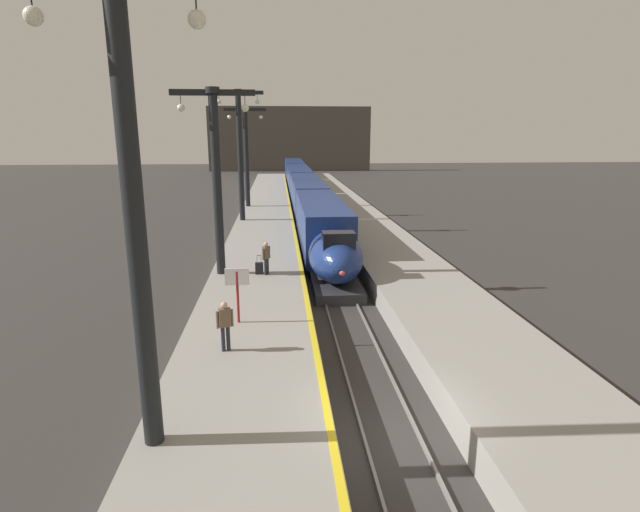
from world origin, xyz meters
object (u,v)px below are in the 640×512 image
(station_column_far, at_px, (240,144))
(station_column_distant, at_px, (246,148))
(passenger_near_edge, at_px, (266,256))
(station_column_near, at_px, (131,183))
(highspeed_train_main, at_px, (303,187))
(departure_info_board, at_px, (237,284))
(rolling_suitcase, at_px, (259,268))
(passenger_mid_platform, at_px, (225,322))
(station_column_mid, at_px, (216,165))

(station_column_far, distance_m, station_column_distant, 8.25)
(station_column_distant, xyz_separation_m, passenger_near_edge, (2.32, -25.06, -4.70))
(station_column_near, xyz_separation_m, station_column_far, (-0.00, 30.74, 0.19))
(station_column_far, bearing_deg, highspeed_train_main, 71.18)
(station_column_distant, distance_m, departure_info_board, 31.89)
(station_column_near, relative_size, rolling_suitcase, 10.21)
(highspeed_train_main, bearing_deg, passenger_near_edge, -95.98)
(highspeed_train_main, distance_m, passenger_mid_platform, 43.43)
(highspeed_train_main, xyz_separation_m, passenger_mid_platform, (-4.73, -43.17, 0.06))
(rolling_suitcase, bearing_deg, passenger_mid_platform, -94.87)
(highspeed_train_main, relative_size, station_column_far, 7.16)
(station_column_mid, height_order, passenger_mid_platform, station_column_mid)
(passenger_mid_platform, xyz_separation_m, rolling_suitcase, (0.78, 9.17, -0.69))
(station_column_mid, relative_size, passenger_near_edge, 5.39)
(station_column_distant, xyz_separation_m, passenger_mid_platform, (1.17, -34.10, -4.70))
(station_column_distant, xyz_separation_m, departure_info_board, (1.40, -31.58, -4.18))
(passenger_near_edge, height_order, departure_info_board, departure_info_board)
(highspeed_train_main, xyz_separation_m, station_column_mid, (-5.90, -33.69, 4.56))
(highspeed_train_main, height_order, station_column_near, station_column_near)
(station_column_near, xyz_separation_m, passenger_near_edge, (2.32, 13.91, -4.98))
(highspeed_train_main, bearing_deg, station_column_far, -108.82)
(station_column_far, relative_size, passenger_mid_platform, 6.15)
(station_column_near, distance_m, station_column_far, 30.74)
(station_column_distant, relative_size, rolling_suitcase, 9.67)
(station_column_near, bearing_deg, station_column_far, 90.00)
(highspeed_train_main, distance_m, station_column_near, 48.67)
(passenger_mid_platform, bearing_deg, departure_info_board, 84.85)
(passenger_mid_platform, bearing_deg, passenger_near_edge, 82.72)
(station_column_mid, height_order, station_column_far, station_column_far)
(rolling_suitcase, bearing_deg, highspeed_train_main, 83.38)
(station_column_near, bearing_deg, station_column_mid, 90.00)
(station_column_far, bearing_deg, station_column_near, -90.00)
(station_column_distant, bearing_deg, passenger_near_edge, -84.70)
(station_column_mid, bearing_deg, highspeed_train_main, 80.07)
(station_column_mid, bearing_deg, station_column_distant, 90.00)
(station_column_near, xyz_separation_m, departure_info_board, (1.40, 7.39, -4.47))
(station_column_mid, distance_m, passenger_near_edge, 5.08)
(station_column_mid, distance_m, departure_info_board, 8.14)
(passenger_mid_platform, bearing_deg, station_column_distant, 91.97)
(highspeed_train_main, xyz_separation_m, station_column_distant, (-5.90, -9.07, 4.76))
(station_column_near, height_order, rolling_suitcase, station_column_near)
(station_column_far, height_order, passenger_mid_platform, station_column_far)
(passenger_near_edge, height_order, passenger_mid_platform, same)
(departure_info_board, bearing_deg, station_column_mid, 101.35)
(station_column_distant, distance_m, rolling_suitcase, 25.58)
(rolling_suitcase, bearing_deg, departure_info_board, -94.77)
(passenger_mid_platform, bearing_deg, rolling_suitcase, 85.13)
(station_column_near, relative_size, station_column_mid, 1.10)
(departure_info_board, bearing_deg, station_column_near, -100.70)
(station_column_near, distance_m, passenger_near_edge, 14.96)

